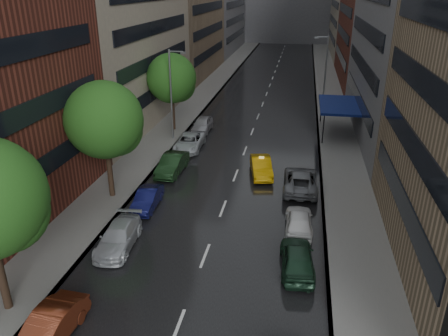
% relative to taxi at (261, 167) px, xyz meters
% --- Properties ---
extents(road, '(14.00, 140.00, 0.01)m').
position_rel_taxi_xyz_m(road, '(-2.10, 27.54, -0.75)').
color(road, black).
rests_on(road, ground).
extents(sidewalk_left, '(4.00, 140.00, 0.15)m').
position_rel_taxi_xyz_m(sidewalk_left, '(-11.10, 27.54, -0.68)').
color(sidewalk_left, gray).
rests_on(sidewalk_left, ground).
extents(sidewalk_right, '(4.00, 140.00, 0.15)m').
position_rel_taxi_xyz_m(sidewalk_right, '(6.90, 27.54, -0.68)').
color(sidewalk_right, gray).
rests_on(sidewalk_right, ground).
extents(tree_mid, '(5.55, 5.55, 8.84)m').
position_rel_taxi_xyz_m(tree_mid, '(-10.70, -6.08, 5.30)').
color(tree_mid, '#382619').
rests_on(tree_mid, ground).
extents(tree_far, '(5.25, 5.25, 8.37)m').
position_rel_taxi_xyz_m(tree_far, '(-10.70, 10.55, 4.97)').
color(tree_far, '#382619').
rests_on(tree_far, ground).
extents(taxi, '(2.49, 4.82, 1.51)m').
position_rel_taxi_xyz_m(taxi, '(0.00, 0.00, 0.00)').
color(taxi, '#EAAA0C').
rests_on(taxi, ground).
extents(parked_cars_left, '(2.52, 35.63, 1.60)m').
position_rel_taxi_xyz_m(parked_cars_left, '(-7.50, -2.93, -0.01)').
color(parked_cars_left, '#612513').
rests_on(parked_cars_left, ground).
extents(parked_cars_right, '(2.67, 24.21, 1.57)m').
position_rel_taxi_xyz_m(parked_cars_right, '(3.30, -9.51, 0.01)').
color(parked_cars_right, black).
rests_on(parked_cars_right, ground).
extents(street_lamp_left, '(1.74, 0.22, 9.00)m').
position_rel_taxi_xyz_m(street_lamp_left, '(-9.82, 7.54, 4.13)').
color(street_lamp_left, gray).
rests_on(street_lamp_left, sidewalk_left).
extents(street_lamp_right, '(1.74, 0.22, 9.00)m').
position_rel_taxi_xyz_m(street_lamp_right, '(5.62, 22.54, 4.13)').
color(street_lamp_right, gray).
rests_on(street_lamp_right, sidewalk_right).
extents(awning, '(4.00, 8.00, 3.12)m').
position_rel_taxi_xyz_m(awning, '(6.89, 12.54, 2.38)').
color(awning, navy).
rests_on(awning, sidewalk_right).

